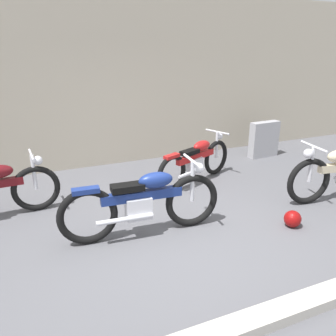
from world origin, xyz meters
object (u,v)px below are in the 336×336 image
object	(u,v)px
helmet	(293,219)
motorcycle_blue	(144,202)
motorcycle_red	(196,161)
stone_marker	(264,139)

from	to	relation	value
helmet	motorcycle_blue	distance (m)	2.13
motorcycle_blue	motorcycle_red	xyz separation A→B (m)	(1.51, 1.38, -0.05)
motorcycle_blue	motorcycle_red	distance (m)	2.05
motorcycle_blue	helmet	bearing A→B (deg)	-13.64
stone_marker	helmet	bearing A→B (deg)	-120.53
stone_marker	helmet	world-z (taller)	stone_marker
stone_marker	helmet	xyz separation A→B (m)	(-1.66, -2.82, -0.28)
motorcycle_red	motorcycle_blue	bearing A→B (deg)	-160.27
helmet	motorcycle_blue	bearing A→B (deg)	162.23
stone_marker	motorcycle_blue	world-z (taller)	motorcycle_blue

